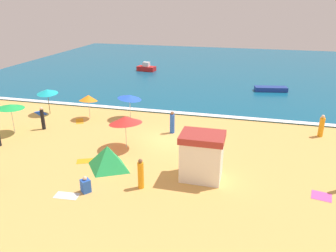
{
  "coord_description": "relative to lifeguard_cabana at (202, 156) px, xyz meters",
  "views": [
    {
      "loc": [
        5.86,
        -21.63,
        9.84
      ],
      "look_at": [
        0.05,
        1.01,
        0.8
      ],
      "focal_mm": 35.46,
      "sensor_mm": 36.0,
      "label": 1
    }
  ],
  "objects": [
    {
      "name": "ocean_water",
      "position": [
        -3.5,
        32.64,
        -1.36
      ],
      "size": [
        60.0,
        44.0,
        0.1
      ],
      "primitive_type": "cube",
      "color": "#0F567A",
      "rests_on": "ground_plane"
    },
    {
      "name": "beach_umbrella_0",
      "position": [
        -7.59,
        8.61,
        0.55
      ],
      "size": [
        2.56,
        2.54,
        2.26
      ],
      "color": "silver",
      "rests_on": "ground_plane"
    },
    {
      "name": "beachgoer_1",
      "position": [
        7.8,
        8.44,
        -0.61
      ],
      "size": [
        0.45,
        0.45,
        1.73
      ],
      "color": "orange",
      "rests_on": "ground_plane"
    },
    {
      "name": "beach_towel_1",
      "position": [
        -11.57,
        6.9,
        -1.41
      ],
      "size": [
        1.2,
        1.49,
        0.01
      ],
      "color": "orange",
      "rests_on": "ground_plane"
    },
    {
      "name": "beach_tent",
      "position": [
        -5.72,
        -0.26,
        -0.66
      ],
      "size": [
        2.59,
        2.32,
        1.5
      ],
      "color": "green",
      "rests_on": "ground_plane"
    },
    {
      "name": "beach_towel_3",
      "position": [
        -6.62,
        -3.68,
        -1.41
      ],
      "size": [
        1.35,
        0.76,
        0.01
      ],
      "color": "white",
      "rests_on": "ground_plane"
    },
    {
      "name": "beach_towel_0",
      "position": [
        6.53,
        -0.35,
        -1.41
      ],
      "size": [
        1.16,
        1.1,
        0.01
      ],
      "color": "#D84CA5",
      "rests_on": "ground_plane"
    },
    {
      "name": "beach_towel_2",
      "position": [
        -16.05,
        7.91,
        -1.41
      ],
      "size": [
        1.62,
        1.39,
        0.01
      ],
      "color": "blue",
      "rests_on": "ground_plane"
    },
    {
      "name": "small_boat_1",
      "position": [
        -12.35,
        27.93,
        -0.88
      ],
      "size": [
        2.71,
        1.57,
        1.26
      ],
      "color": "red",
      "rests_on": "ocean_water"
    },
    {
      "name": "beachgoer_4",
      "position": [
        -3.28,
        6.32,
        -0.59
      ],
      "size": [
        0.47,
        0.47,
        1.75
      ],
      "color": "blue",
      "rests_on": "ground_plane"
    },
    {
      "name": "beachgoer_7",
      "position": [
        -5.81,
        -3.06,
        -1.01
      ],
      "size": [
        0.64,
        0.64,
        0.95
      ],
      "color": "blue",
      "rests_on": "ground_plane"
    },
    {
      "name": "wave_breaker_foam",
      "position": [
        -3.5,
        10.94,
        -1.31
      ],
      "size": [
        57.0,
        0.7,
        0.01
      ],
      "primitive_type": "cube",
      "color": "white",
      "rests_on": "ocean_water"
    },
    {
      "name": "ground_plane",
      "position": [
        -3.5,
        4.64,
        -1.41
      ],
      "size": [
        60.0,
        60.0,
        0.0
      ],
      "primitive_type": "plane",
      "color": "#E0A856"
    },
    {
      "name": "beachgoer_3",
      "position": [
        -13.46,
        4.53,
        -0.51
      ],
      "size": [
        0.4,
        0.4,
        1.85
      ],
      "color": "black",
      "rests_on": "ground_plane"
    },
    {
      "name": "beach_umbrella_4",
      "position": [
        -11.03,
        7.75,
        0.45
      ],
      "size": [
        1.93,
        1.96,
        2.2
      ],
      "color": "silver",
      "rests_on": "ground_plane"
    },
    {
      "name": "lifeguard_cabana",
      "position": [
        0.0,
        0.0,
        0.0
      ],
      "size": [
        2.48,
        1.95,
        2.77
      ],
      "color": "white",
      "rests_on": "ground_plane"
    },
    {
      "name": "beach_umbrella_2",
      "position": [
        -5.75,
        2.87,
        0.66
      ],
      "size": [
        3.26,
        3.26,
        2.45
      ],
      "color": "silver",
      "rests_on": "ground_plane"
    },
    {
      "name": "beachgoer_5",
      "position": [
        -3.05,
        -1.91,
        -0.58
      ],
      "size": [
        0.44,
        0.44,
        1.77
      ],
      "color": "orange",
      "rests_on": "ground_plane"
    },
    {
      "name": "beach_umbrella_1",
      "position": [
        -15.17,
        3.23,
        0.77
      ],
      "size": [
        2.87,
        2.87,
        2.39
      ],
      "color": "silver",
      "rests_on": "ground_plane"
    },
    {
      "name": "beach_towel_4",
      "position": [
        -7.57,
        0.23,
        -1.41
      ],
      "size": [
        1.28,
        1.07,
        0.01
      ],
      "color": "orange",
      "rests_on": "ground_plane"
    },
    {
      "name": "beach_umbrella_3",
      "position": [
        -15.13,
        7.99,
        0.68
      ],
      "size": [
        2.3,
        2.32,
        2.38
      ],
      "color": "#4C3823",
      "rests_on": "ground_plane"
    },
    {
      "name": "small_boat_0",
      "position": [
        4.55,
        20.81,
        -1.06
      ],
      "size": [
        3.67,
        1.78,
        0.49
      ],
      "color": "navy",
      "rests_on": "ocean_water"
    }
  ]
}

